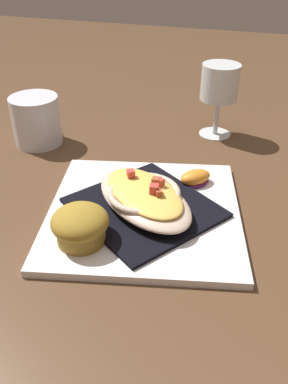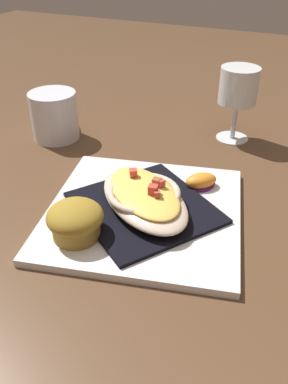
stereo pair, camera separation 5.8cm
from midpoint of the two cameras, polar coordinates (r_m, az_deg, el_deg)
ground_plane at (r=0.60m, az=2.75°, el=-3.38°), size 2.60×2.60×0.00m
square_plate at (r=0.60m, az=2.77°, el=-2.94°), size 0.34×0.34×0.01m
folded_napkin at (r=0.59m, az=2.79°, el=-2.28°), size 0.25×0.26×0.01m
gratin_dish at (r=0.58m, az=2.85°, el=-0.64°), size 0.19×0.21×0.04m
muffin at (r=0.53m, az=-6.62°, el=-4.07°), size 0.08×0.08×0.05m
orange_garnish at (r=0.65m, az=10.62°, el=1.40°), size 0.06×0.06×0.02m
coffee_mug at (r=0.83m, az=-10.48°, el=10.16°), size 0.12×0.09×0.09m
stemmed_glass at (r=0.81m, az=15.21°, el=13.66°), size 0.07×0.07×0.14m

